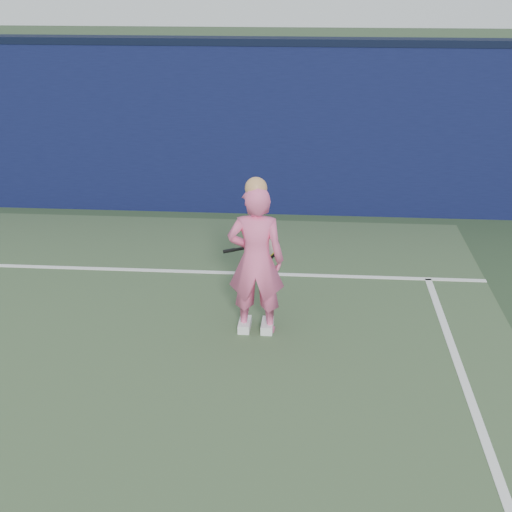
{
  "coord_description": "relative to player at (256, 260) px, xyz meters",
  "views": [
    {
      "loc": [
        3.31,
        -4.08,
        3.61
      ],
      "look_at": [
        2.8,
        2.56,
        0.85
      ],
      "focal_mm": 50.0,
      "sensor_mm": 36.0,
      "label": 1
    }
  ],
  "objects": [
    {
      "name": "backstop_wall",
      "position": [
        -2.8,
        3.94,
        0.44
      ],
      "size": [
        24.0,
        0.4,
        2.5
      ],
      "primitive_type": "cube",
      "color": "#0C1036",
      "rests_on": "ground"
    },
    {
      "name": "wall_cap",
      "position": [
        -2.8,
        3.94,
        1.74
      ],
      "size": [
        24.0,
        0.42,
        0.1
      ],
      "primitive_type": "cube",
      "color": "black",
      "rests_on": "backstop_wall"
    },
    {
      "name": "player",
      "position": [
        0.0,
        0.0,
        0.0
      ],
      "size": [
        0.59,
        0.39,
        1.67
      ],
      "rotation": [
        0.0,
        0.0,
        3.12
      ],
      "color": "pink",
      "rests_on": "ground"
    },
    {
      "name": "racket",
      "position": [
        0.02,
        0.41,
        -0.01
      ],
      "size": [
        0.63,
        0.18,
        0.34
      ],
      "rotation": [
        0.0,
        0.0,
        -0.28
      ],
      "color": "black",
      "rests_on": "ground"
    }
  ]
}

